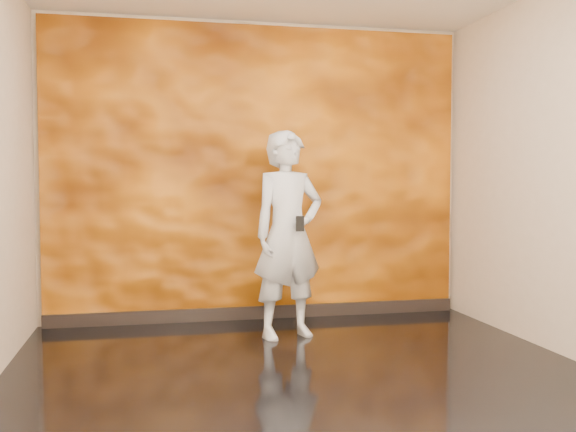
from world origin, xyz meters
name	(u,v)px	position (x,y,z in m)	size (l,w,h in m)	color
room	(308,166)	(0.00, 0.00, 1.40)	(4.02, 4.02, 2.81)	black
feature_wall	(258,173)	(0.00, 1.96, 1.38)	(3.90, 0.06, 2.75)	orange
baseboard	(259,312)	(0.00, 1.92, 0.06)	(3.90, 0.04, 0.12)	black
man	(288,234)	(0.12, 1.17, 0.86)	(0.63, 0.41, 1.72)	#989EA6
phone	(300,224)	(0.17, 0.94, 0.96)	(0.07, 0.01, 0.12)	black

